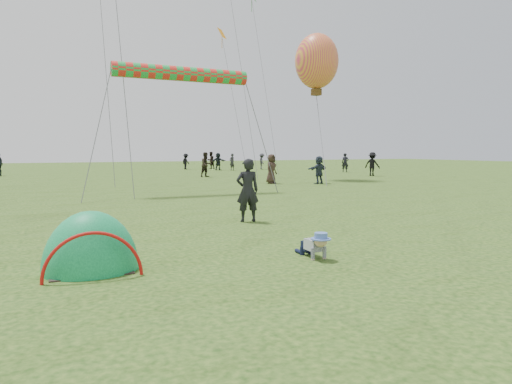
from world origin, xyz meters
name	(u,v)px	position (x,y,z in m)	size (l,w,h in m)	color
ground	(266,264)	(0.00, 0.00, 0.00)	(140.00, 140.00, 0.00)	#13350E
crawling_toddler	(315,244)	(1.00, 0.01, 0.25)	(0.46, 0.66, 0.51)	black
popup_tent	(91,271)	(-2.77, 0.84, 0.00)	(1.52, 1.25, 1.97)	#0E733D
standing_adult	(248,190)	(1.64, 4.38, 0.86)	(0.63, 0.41, 1.73)	black
crowd_person_1	(206,165)	(7.51, 24.55, 0.90)	(0.87, 0.68, 1.79)	black
crowd_person_3	(186,161)	(9.97, 37.72, 0.80)	(1.03, 0.59, 1.59)	black
crowd_person_5	(319,170)	(11.23, 15.43, 0.81)	(1.49, 0.48, 1.61)	#293442
crowd_person_6	(345,163)	(20.94, 26.00, 0.84)	(0.61, 0.40, 1.67)	black
crowd_person_7	(211,160)	(12.69, 37.87, 0.89)	(0.86, 0.67, 1.77)	black
crowd_person_9	(372,164)	(19.21, 20.31, 0.90)	(1.16, 0.66, 1.79)	black
crowd_person_10	(271,169)	(8.77, 16.69, 0.86)	(0.84, 0.55, 1.72)	#33241E
crowd_person_11	(218,161)	(12.26, 34.57, 0.84)	(1.56, 0.50, 1.68)	black
crowd_person_12	(232,162)	(13.37, 33.78, 0.81)	(0.59, 0.39, 1.61)	#27272B
crowd_person_15	(262,161)	(16.96, 34.52, 0.81)	(1.04, 0.60, 1.61)	#302F35
balloon_kite	(317,65)	(13.19, 18.82, 7.52)	(2.84, 2.84, 3.98)	#F6A02C
rainbow_tube_kite	(182,74)	(2.41, 13.04, 5.31)	(0.64, 0.64, 6.04)	red
diamond_kite_7	(222,33)	(10.27, 28.27, 11.30)	(0.94, 0.94, 0.00)	orange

